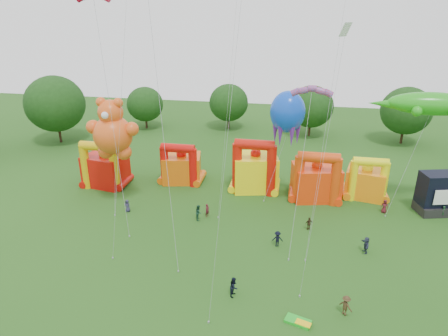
% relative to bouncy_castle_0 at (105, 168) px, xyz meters
% --- Properties ---
extents(tree_ring, '(121.83, 123.92, 12.07)m').
position_rel_bouncy_castle_0_xyz_m(tree_ring, '(19.10, -25.90, 3.71)').
color(tree_ring, '#352314').
rests_on(tree_ring, ground).
extents(bouncy_castle_0, '(5.91, 5.04, 6.74)m').
position_rel_bouncy_castle_0_xyz_m(bouncy_castle_0, '(0.00, 0.00, 0.00)').
color(bouncy_castle_0, red).
rests_on(bouncy_castle_0, ground).
extents(bouncy_castle_1, '(5.87, 5.05, 5.99)m').
position_rel_bouncy_castle_0_xyz_m(bouncy_castle_1, '(10.02, 3.12, -0.28)').
color(bouncy_castle_1, '#E05C0C').
rests_on(bouncy_castle_1, ground).
extents(bouncy_castle_2, '(6.56, 5.70, 7.51)m').
position_rel_bouncy_castle_0_xyz_m(bouncy_castle_2, '(20.47, 2.30, 0.28)').
color(bouncy_castle_2, yellow).
rests_on(bouncy_castle_2, ground).
extents(bouncy_castle_3, '(6.53, 5.66, 6.80)m').
position_rel_bouncy_castle_0_xyz_m(bouncy_castle_3, '(28.46, 0.98, 0.02)').
color(bouncy_castle_3, '#EF370B').
rests_on(bouncy_castle_3, ground).
extents(bouncy_castle_4, '(5.47, 4.74, 5.89)m').
position_rel_bouncy_castle_0_xyz_m(bouncy_castle_4, '(34.85, 2.54, -0.31)').
color(bouncy_castle_4, orange).
rests_on(bouncy_castle_4, ground).
extents(teddy_bear_kite, '(6.46, 5.37, 13.67)m').
position_rel_bouncy_castle_0_xyz_m(teddy_bear_kite, '(4.38, -5.27, 6.35)').
color(teddy_bear_kite, '#E85419').
rests_on(teddy_bear_kite, ground).
extents(gecko_kite, '(12.83, 5.49, 14.44)m').
position_rel_bouncy_castle_0_xyz_m(gecko_kite, '(39.23, -0.18, 6.13)').
color(gecko_kite, '#23A217').
rests_on(gecko_kite, ground).
extents(octopus_kite, '(4.50, 4.24, 13.96)m').
position_rel_bouncy_castle_0_xyz_m(octopus_kite, '(24.01, 0.60, 6.39)').
color(octopus_kite, blue).
rests_on(octopus_kite, ground).
extents(parafoil_kites, '(26.21, 13.29, 28.91)m').
position_rel_bouncy_castle_0_xyz_m(parafoil_kites, '(12.52, -11.36, 10.21)').
color(parafoil_kites, red).
rests_on(parafoil_kites, ground).
extents(diamond_kites, '(21.36, 23.21, 37.20)m').
position_rel_bouncy_castle_0_xyz_m(diamond_kites, '(20.34, -11.95, 12.33)').
color(diamond_kites, red).
rests_on(diamond_kites, ground).
extents(folded_kite_bundle, '(2.21, 1.56, 0.31)m').
position_rel_bouncy_castle_0_xyz_m(folded_kite_bundle, '(26.65, -21.72, -2.42)').
color(folded_kite_bundle, green).
rests_on(folded_kite_bundle, ground).
extents(spectator_0, '(0.82, 0.59, 1.57)m').
position_rel_bouncy_castle_0_xyz_m(spectator_0, '(6.05, -6.81, -1.77)').
color(spectator_0, '#2E2B49').
rests_on(spectator_0, ground).
extents(spectator_1, '(0.63, 0.71, 1.62)m').
position_rel_bouncy_castle_0_xyz_m(spectator_1, '(15.82, -6.25, -1.74)').
color(spectator_1, '#4F161F').
rests_on(spectator_1, ground).
extents(spectator_2, '(0.85, 1.01, 1.87)m').
position_rel_bouncy_castle_0_xyz_m(spectator_2, '(15.00, -7.12, -1.62)').
color(spectator_2, '#183C2B').
rests_on(spectator_2, ground).
extents(spectator_3, '(1.20, 0.77, 1.75)m').
position_rel_bouncy_castle_0_xyz_m(spectator_3, '(24.34, -11.10, -1.68)').
color(spectator_3, black).
rests_on(spectator_3, ground).
extents(spectator_4, '(0.98, 0.70, 1.54)m').
position_rel_bouncy_castle_0_xyz_m(spectator_4, '(27.62, -7.16, -1.78)').
color(spectator_4, '#372716').
rests_on(spectator_4, ground).
extents(spectator_5, '(0.77, 1.71, 1.77)m').
position_rel_bouncy_castle_0_xyz_m(spectator_5, '(33.19, -10.65, -1.67)').
color(spectator_5, '#282E43').
rests_on(spectator_5, ground).
extents(spectator_6, '(0.96, 0.77, 1.71)m').
position_rel_bouncy_castle_0_xyz_m(spectator_6, '(36.60, -1.50, -1.70)').
color(spectator_6, '#52171D').
rests_on(spectator_6, ground).
extents(spectator_7, '(0.62, 0.67, 1.54)m').
position_rel_bouncy_castle_0_xyz_m(spectator_7, '(43.19, -1.58, -1.78)').
color(spectator_7, '#193E21').
rests_on(spectator_7, ground).
extents(spectator_8, '(0.83, 0.99, 1.83)m').
position_rel_bouncy_castle_0_xyz_m(spectator_8, '(21.11, -19.41, -1.64)').
color(spectator_8, black).
rests_on(spectator_8, ground).
extents(spectator_9, '(1.32, 1.27, 1.81)m').
position_rel_bouncy_castle_0_xyz_m(spectator_9, '(30.31, -20.09, -1.65)').
color(spectator_9, '#3E2D19').
rests_on(spectator_9, ground).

